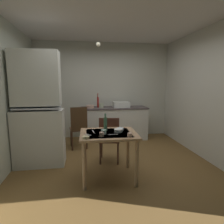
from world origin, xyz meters
The scene contains 26 objects.
ground_plane centered at (0.00, 0.00, 0.00)m, with size 4.90×4.90×0.00m, color brown.
wall_back centered at (0.00, 2.00, 1.34)m, with size 3.88×0.10×2.68m, color beige.
wall_left centered at (-1.94, 0.00, 1.34)m, with size 0.10×4.00×2.68m, color beige.
wall_right centered at (1.94, 0.00, 1.34)m, with size 0.10×4.00×2.68m, color beige.
ceiling_slab centered at (0.00, 0.00, 2.73)m, with size 3.88×4.00×0.10m, color silver.
hutch_cabinet centered at (-1.41, 0.15, 1.00)m, with size 0.91×0.45×2.15m.
counter_cabinet centered at (0.25, 1.63, 0.45)m, with size 1.83×0.64×0.89m.
sink_basin centered at (0.46, 1.63, 0.97)m, with size 0.44×0.34×0.15m.
hand_pump centered at (-0.18, 1.68, 1.06)m, with size 0.05×0.27×0.39m.
mixing_bowl_counter centered at (-0.40, 1.58, 0.93)m, with size 0.21×0.21×0.08m, color tan.
stoneware_crock centered at (-0.10, 1.60, 0.96)m, with size 0.12×0.12×0.13m, color beige.
dining_table centered at (-0.18, -0.56, 0.65)m, with size 0.93×0.78×0.77m.
chair_far_side centered at (-0.09, 0.05, 0.49)m, with size 0.46×0.46×0.92m.
chair_by_counter centered at (-0.70, 0.95, 0.53)m, with size 0.45×0.45×1.02m.
serving_bowl_wide centered at (-0.01, -0.52, 0.80)m, with size 0.14×0.14×0.05m, color white.
soup_bowl_small centered at (-0.55, -0.83, 0.79)m, with size 0.10×0.10×0.04m, color beige.
sauce_dish centered at (0.05, -0.39, 0.79)m, with size 0.12×0.12×0.03m, color #9EB2C6.
mug_tall centered at (0.10, -0.85, 0.81)m, with size 0.07×0.07×0.07m, color tan.
teacup_mint centered at (-0.31, -0.76, 0.81)m, with size 0.07×0.07×0.07m, color tan.
mug_dark centered at (-0.27, -0.63, 0.81)m, with size 0.08×0.08×0.07m, color #ADD1C1.
glass_bottle centered at (-0.21, -0.40, 0.89)m, with size 0.06×0.06×0.29m.
table_knife centered at (-0.42, -0.46, 0.78)m, with size 0.21×0.02×0.01m, color silver.
teaspoon_near_bowl centered at (-0.13, -0.67, 0.78)m, with size 0.16×0.02×0.01m, color beige.
teaspoon_by_cup centered at (0.14, -0.68, 0.78)m, with size 0.12×0.02×0.01m, color beige.
serving_spoon centered at (-0.51, -0.63, 0.78)m, with size 0.13×0.02×0.01m, color beige.
pendant_bulb centered at (-0.28, 0.07, 2.26)m, with size 0.08×0.08×0.08m, color #F9EFCC.
Camera 1 is at (-0.57, -3.52, 1.59)m, focal length 30.54 mm.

